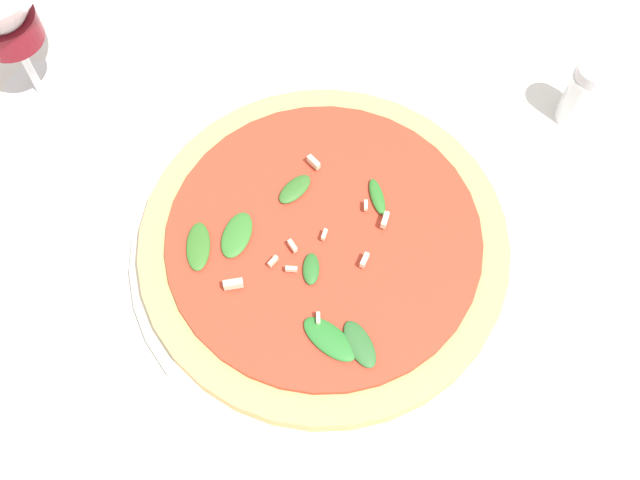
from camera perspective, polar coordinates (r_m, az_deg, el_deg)
The scene contains 4 objects.
ground_plane at distance 0.59m, azimuth 0.64°, elevation -3.57°, with size 6.00×6.00×0.00m, color silver.
pizza_arugula_main at distance 0.59m, azimuth -0.02°, elevation -0.58°, with size 0.31×0.31×0.05m.
wine_glass at distance 0.66m, azimuth -23.17°, elevation 15.50°, with size 0.10×0.10×0.14m.
shaker_pepper at distance 0.68m, azimuth 19.48°, elevation 10.46°, with size 0.03×0.03×0.07m.
Camera 1 is at (-0.22, 0.04, 0.55)m, focal length 42.00 mm.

